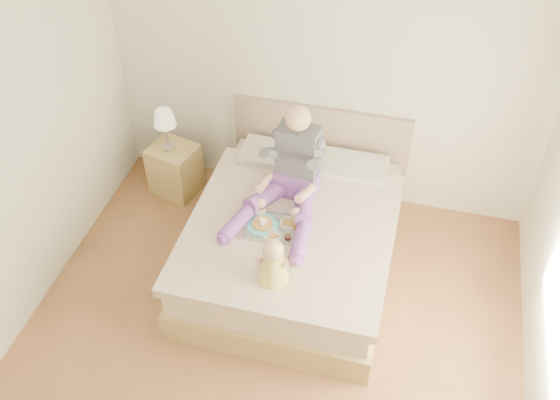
% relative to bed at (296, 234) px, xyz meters
% --- Properties ---
extents(room, '(4.02, 4.22, 2.71)m').
position_rel_bed_xyz_m(room, '(0.08, -1.08, 1.19)').
color(room, brown).
rests_on(room, ground).
extents(bed, '(1.70, 2.18, 1.00)m').
position_rel_bed_xyz_m(bed, '(0.00, 0.00, 0.00)').
color(bed, '#9F844A').
rests_on(bed, ground).
extents(nightstand, '(0.52, 0.48, 0.53)m').
position_rel_bed_xyz_m(nightstand, '(-1.40, 0.62, -0.05)').
color(nightstand, '#9F844A').
rests_on(nightstand, ground).
extents(lamp, '(0.21, 0.21, 0.44)m').
position_rel_bed_xyz_m(lamp, '(-1.42, 0.61, 0.55)').
color(lamp, '#B1B3B9').
rests_on(lamp, nightstand).
extents(adult, '(0.74, 1.09, 0.88)m').
position_rel_bed_xyz_m(adult, '(-0.09, 0.13, 0.55)').
color(adult, '#6E3B93').
rests_on(adult, bed).
extents(tray, '(0.45, 0.37, 0.12)m').
position_rel_bed_xyz_m(tray, '(-0.14, -0.26, 0.32)').
color(tray, '#B1B3B9').
rests_on(tray, bed).
extents(baby, '(0.26, 0.35, 0.40)m').
position_rel_bed_xyz_m(baby, '(0.00, -0.77, 0.45)').
color(baby, gold).
rests_on(baby, bed).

